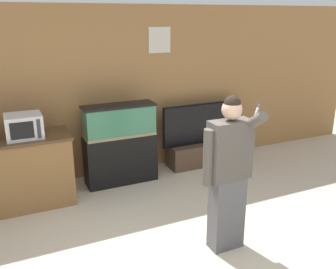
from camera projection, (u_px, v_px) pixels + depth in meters
wall_back_paneled at (102, 93)px, 5.69m from camera, size 10.00×0.08×2.60m
counter_island at (18, 172)px, 4.89m from camera, size 1.39×0.65×0.95m
microwave at (24, 126)px, 4.72m from camera, size 0.44×0.40×0.30m
aquarium_on_stand at (120, 144)px, 5.57m from camera, size 1.07×0.36×1.21m
tv_on_stand at (202, 146)px, 6.35m from camera, size 1.46×0.40×1.06m
person_standing at (228, 173)px, 3.87m from camera, size 0.53×0.40×1.70m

